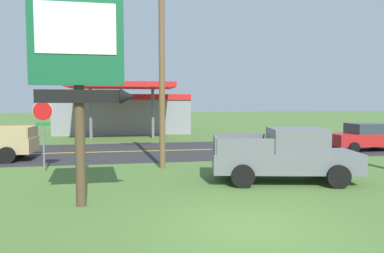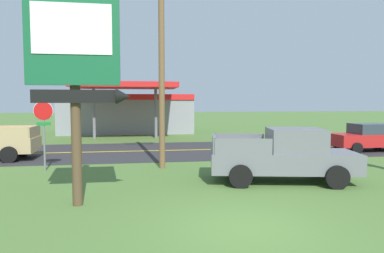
{
  "view_description": "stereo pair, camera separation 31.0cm",
  "coord_description": "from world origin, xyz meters",
  "px_view_note": "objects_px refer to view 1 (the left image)",
  "views": [
    {
      "loc": [
        -2.73,
        -7.53,
        2.93
      ],
      "look_at": [
        0.0,
        8.0,
        1.8
      ],
      "focal_mm": 32.47,
      "sensor_mm": 36.0,
      "label": 1
    },
    {
      "loc": [
        -2.42,
        -7.58,
        2.93
      ],
      "look_at": [
        0.0,
        8.0,
        1.8
      ],
      "focal_mm": 32.47,
      "sensor_mm": 36.0,
      "label": 2
    }
  ],
  "objects_px": {
    "stop_sign": "(43,123)",
    "motel_sign": "(80,62)",
    "car_red_mid_lane": "(365,137)",
    "gas_station": "(124,112)",
    "pickup_grey_parked_on_lawn": "(285,155)",
    "utility_pole": "(162,48)"
  },
  "relations": [
    {
      "from": "stop_sign",
      "to": "motel_sign",
      "type": "bearing_deg",
      "value": -67.26
    },
    {
      "from": "car_red_mid_lane",
      "to": "stop_sign",
      "type": "bearing_deg",
      "value": -169.42
    },
    {
      "from": "gas_station",
      "to": "stop_sign",
      "type": "bearing_deg",
      "value": -99.19
    },
    {
      "from": "stop_sign",
      "to": "gas_station",
      "type": "distance_m",
      "value": 18.39
    },
    {
      "from": "car_red_mid_lane",
      "to": "pickup_grey_parked_on_lawn",
      "type": "bearing_deg",
      "value": -140.78
    },
    {
      "from": "motel_sign",
      "to": "gas_station",
      "type": "relative_size",
      "value": 0.51
    },
    {
      "from": "stop_sign",
      "to": "car_red_mid_lane",
      "type": "distance_m",
      "value": 17.75
    },
    {
      "from": "motel_sign",
      "to": "stop_sign",
      "type": "distance_m",
      "value": 6.21
    },
    {
      "from": "pickup_grey_parked_on_lawn",
      "to": "car_red_mid_lane",
      "type": "relative_size",
      "value": 1.31
    },
    {
      "from": "gas_station",
      "to": "motel_sign",
      "type": "bearing_deg",
      "value": -91.61
    },
    {
      "from": "gas_station",
      "to": "car_red_mid_lane",
      "type": "distance_m",
      "value": 20.8
    },
    {
      "from": "motel_sign",
      "to": "utility_pole",
      "type": "relative_size",
      "value": 0.62
    },
    {
      "from": "motel_sign",
      "to": "pickup_grey_parked_on_lawn",
      "type": "bearing_deg",
      "value": 15.94
    },
    {
      "from": "gas_station",
      "to": "pickup_grey_parked_on_lawn",
      "type": "distance_m",
      "value": 22.52
    },
    {
      "from": "car_red_mid_lane",
      "to": "utility_pole",
      "type": "bearing_deg",
      "value": -164.92
    },
    {
      "from": "stop_sign",
      "to": "utility_pole",
      "type": "height_order",
      "value": "utility_pole"
    },
    {
      "from": "stop_sign",
      "to": "gas_station",
      "type": "relative_size",
      "value": 0.25
    },
    {
      "from": "utility_pole",
      "to": "motel_sign",
      "type": "bearing_deg",
      "value": -116.8
    },
    {
      "from": "gas_station",
      "to": "car_red_mid_lane",
      "type": "height_order",
      "value": "gas_station"
    },
    {
      "from": "motel_sign",
      "to": "gas_station",
      "type": "bearing_deg",
      "value": 88.39
    },
    {
      "from": "pickup_grey_parked_on_lawn",
      "to": "car_red_mid_lane",
      "type": "xyz_separation_m",
      "value": [
        8.21,
        6.7,
        -0.13
      ]
    },
    {
      "from": "gas_station",
      "to": "car_red_mid_lane",
      "type": "relative_size",
      "value": 2.86
    }
  ]
}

